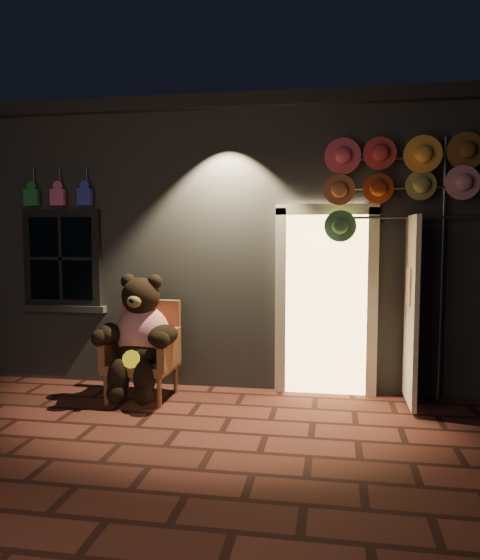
# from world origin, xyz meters

# --- Properties ---
(ground) EXTENTS (60.00, 60.00, 0.00)m
(ground) POSITION_xyz_m (0.00, 0.00, 0.00)
(ground) COLOR brown
(ground) RESTS_ON ground
(shop_building) EXTENTS (7.30, 5.95, 3.51)m
(shop_building) POSITION_xyz_m (0.00, 3.99, 1.74)
(shop_building) COLOR slate
(shop_building) RESTS_ON ground
(wicker_armchair) EXTENTS (0.77, 0.69, 1.09)m
(wicker_armchair) POSITION_xyz_m (-0.68, 0.98, 0.54)
(wicker_armchair) COLOR #936139
(wicker_armchair) RESTS_ON ground
(teddy_bear) EXTENTS (1.00, 0.78, 1.37)m
(teddy_bear) POSITION_xyz_m (-0.68, 0.84, 0.72)
(teddy_bear) COLOR red
(teddy_bear) RESTS_ON ground
(hat_rack) EXTENTS (1.65, 0.22, 2.91)m
(hat_rack) POSITION_xyz_m (2.10, 1.28, 2.44)
(hat_rack) COLOR #59595E
(hat_rack) RESTS_ON ground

